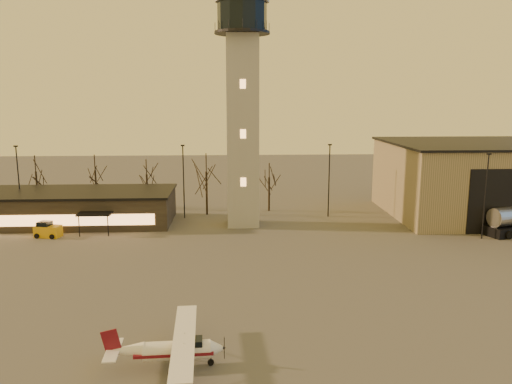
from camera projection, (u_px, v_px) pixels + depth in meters
ground at (253, 329)px, 35.92m from camera, size 220.00×220.00×0.00m
control_tower at (243, 98)px, 62.30m from camera, size 6.80×6.80×32.60m
hangar at (498, 179)px, 70.03m from camera, size 30.60×20.60×10.30m
terminal at (76, 207)px, 65.84m from camera, size 25.40×12.20×4.30m
light_poles at (247, 183)px, 65.35m from camera, size 58.50×12.25×10.14m
tree_row at (147, 170)px, 72.57m from camera, size 37.20×9.20×8.80m
cessna_front at (179, 353)px, 30.72m from camera, size 7.83×9.89×2.72m
service_cart at (48, 231)px, 59.47m from camera, size 3.21×2.38×1.86m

